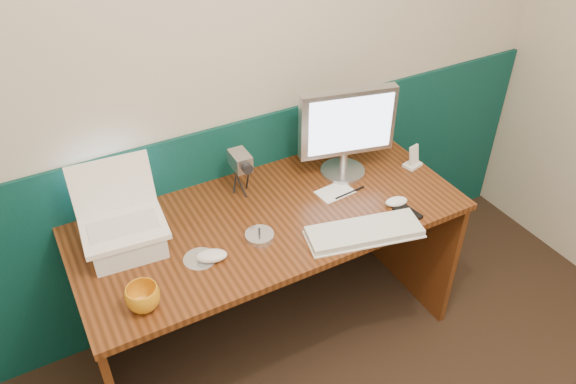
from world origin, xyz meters
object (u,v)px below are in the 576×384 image
camcorder (241,174)px  keyboard (364,232)px  laptop (118,204)px  monitor (345,133)px  mug (143,298)px  desk (272,280)px

camcorder → keyboard: bearing=-56.8°
camcorder → laptop: bearing=-166.8°
laptop → camcorder: (0.53, 0.12, -0.12)m
laptop → camcorder: 0.56m
monitor → keyboard: monitor is taller
laptop → monitor: (1.00, 0.04, -0.01)m
keyboard → camcorder: size_ratio=2.23×
laptop → mug: 0.36m
laptop → monitor: 1.00m
keyboard → mug: (-0.87, 0.05, 0.03)m
keyboard → camcorder: (-0.30, 0.48, 0.09)m
desk → camcorder: 0.52m
laptop → keyboard: laptop is taller
desk → keyboard: bearing=-46.5°
mug → camcorder: (0.56, 0.43, 0.06)m
desk → monitor: 0.73m
laptop → keyboard: (0.84, -0.36, -0.21)m
laptop → mug: laptop is taller
desk → laptop: laptop is taller
desk → camcorder: bearing=100.2°
monitor → desk: bearing=-151.3°
laptop → keyboard: 0.93m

